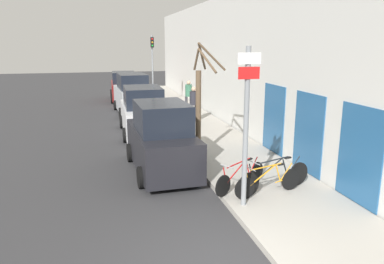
{
  "coord_description": "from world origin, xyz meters",
  "views": [
    {
      "loc": [
        -2.06,
        -5.69,
        4.16
      ],
      "look_at": [
        0.44,
        4.28,
        1.71
      ],
      "focal_mm": 35.0,
      "sensor_mm": 36.0,
      "label": 1
    }
  ],
  "objects": [
    {
      "name": "pedestrian_near",
      "position": [
        2.68,
        12.88,
        1.21
      ],
      "size": [
        0.47,
        0.41,
        1.83
      ],
      "rotation": [
        0.0,
        0.0,
        0.22
      ],
      "color": "#1E2338",
      "rests_on": "sidewalk_curb"
    },
    {
      "name": "signpost",
      "position": [
        1.36,
        2.55,
        2.25
      ],
      "size": [
        0.57,
        0.15,
        3.95
      ],
      "color": "gray",
      "rests_on": "sidewalk_curb"
    },
    {
      "name": "building_facade",
      "position": [
        4.35,
        13.92,
        3.23
      ],
      "size": [
        0.23,
        32.0,
        6.5
      ],
      "color": "silver",
      "rests_on": "ground"
    },
    {
      "name": "bicycle_0",
      "position": [
        2.25,
        3.01,
        0.52
      ],
      "size": [
        2.1,
        0.57,
        0.85
      ],
      "rotation": [
        0.0,
        0.0,
        1.77
      ],
      "color": "black",
      "rests_on": "sidewalk_curb"
    },
    {
      "name": "traffic_light",
      "position": [
        1.4,
        18.53,
        3.03
      ],
      "size": [
        0.2,
        0.3,
        4.5
      ],
      "color": "gray",
      "rests_on": "sidewalk_curb"
    },
    {
      "name": "ground_plane",
      "position": [
        0.0,
        11.2,
        0.0
      ],
      "size": [
        80.0,
        80.0,
        0.0
      ],
      "primitive_type": "plane",
      "color": "#333335"
    },
    {
      "name": "parked_car_1",
      "position": [
        -0.12,
        11.43,
        1.0
      ],
      "size": [
        2.08,
        4.61,
        2.22
      ],
      "rotation": [
        0.0,
        0.0,
        -0.01
      ],
      "color": "silver",
      "rests_on": "ground"
    },
    {
      "name": "bicycle_2",
      "position": [
        1.68,
        3.58,
        0.51
      ],
      "size": [
        1.85,
        1.16,
        0.83
      ],
      "rotation": [
        0.0,
        0.0,
        2.12
      ],
      "color": "black",
      "rests_on": "sidewalk_curb"
    },
    {
      "name": "sidewalk_curb",
      "position": [
        2.6,
        14.0,
        0.07
      ],
      "size": [
        3.2,
        32.0,
        0.15
      ],
      "color": "#ADA89E",
      "rests_on": "ground"
    },
    {
      "name": "street_tree",
      "position": [
        1.39,
        6.96,
        2.09
      ],
      "size": [
        1.09,
        2.05,
        4.04
      ],
      "color": "brown",
      "rests_on": "sidewalk_curb"
    },
    {
      "name": "parked_car_3",
      "position": [
        -0.21,
        22.39,
        0.97
      ],
      "size": [
        2.12,
        4.45,
        2.11
      ],
      "rotation": [
        0.0,
        0.0,
        -0.03
      ],
      "color": "maroon",
      "rests_on": "ground"
    },
    {
      "name": "bicycle_1",
      "position": [
        2.53,
        3.22,
        0.55
      ],
      "size": [
        2.4,
        0.73,
        0.94
      ],
      "rotation": [
        0.0,
        0.0,
        1.83
      ],
      "color": "black",
      "rests_on": "sidewalk_curb"
    },
    {
      "name": "pedestrian_far",
      "position": [
        3.19,
        16.06,
        1.21
      ],
      "size": [
        0.47,
        0.41,
        1.83
      ],
      "rotation": [
        0.0,
        0.0,
        3.35
      ],
      "color": "#333338",
      "rests_on": "sidewalk_curb"
    },
    {
      "name": "parked_car_0",
      "position": [
        -0.15,
        6.0,
        1.05
      ],
      "size": [
        2.08,
        4.31,
        2.32
      ],
      "rotation": [
        0.0,
        0.0,
        0.04
      ],
      "color": "black",
      "rests_on": "ground"
    },
    {
      "name": "parked_car_2",
      "position": [
        -0.1,
        16.87,
        1.08
      ],
      "size": [
        2.14,
        4.77,
        2.39
      ],
      "rotation": [
        0.0,
        0.0,
        0.06
      ],
      "color": "#B2B7BC",
      "rests_on": "ground"
    }
  ]
}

